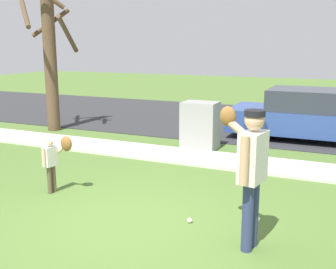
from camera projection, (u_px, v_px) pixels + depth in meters
name	position (u px, v px, depth m)	size (l,w,h in m)	color
ground_plane	(206.00, 161.00, 9.07)	(48.00, 48.00, 0.00)	#4C6B2D
sidewalk_strip	(208.00, 159.00, 9.15)	(36.00, 1.20, 0.06)	beige
road_surface	(257.00, 122.00, 13.62)	(36.00, 6.80, 0.02)	#2D2D30
person_adult	(250.00, 163.00, 5.02)	(0.69, 0.73, 1.75)	navy
person_child	(55.00, 156.00, 7.01)	(0.48, 0.35, 1.00)	brown
baseball	(190.00, 220.00, 5.94)	(0.07, 0.07, 0.07)	white
utility_cabinet	(200.00, 126.00, 10.01)	(0.83, 0.62, 1.15)	gray
street_tree_far	(50.00, 52.00, 11.88)	(1.84, 1.88, 4.25)	brown
parked_wagon_blue	(317.00, 116.00, 10.93)	(4.50, 1.80, 1.33)	#2D478C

